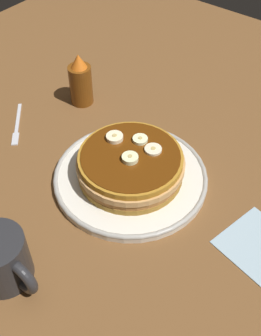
% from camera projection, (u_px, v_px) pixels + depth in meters
% --- Properties ---
extents(ground_plane, '(1.40, 1.40, 0.03)m').
position_uv_depth(ground_plane, '(130.00, 185.00, 0.76)').
color(ground_plane, brown).
extents(plate, '(0.27, 0.27, 0.02)m').
position_uv_depth(plate, '(130.00, 176.00, 0.74)').
color(plate, silver).
rests_on(plate, ground_plane).
extents(pancake_stack, '(0.19, 0.19, 0.05)m').
position_uv_depth(pancake_stack, '(130.00, 165.00, 0.72)').
color(pancake_stack, olive).
rests_on(pancake_stack, plate).
extents(banana_slice_0, '(0.03, 0.03, 0.01)m').
position_uv_depth(banana_slice_0, '(130.00, 158.00, 0.69)').
color(banana_slice_0, '#EBEDB5').
rests_on(banana_slice_0, pancake_stack).
extents(banana_slice_1, '(0.03, 0.03, 0.01)m').
position_uv_depth(banana_slice_1, '(115.00, 137.00, 0.73)').
color(banana_slice_1, '#FCEABD').
rests_on(banana_slice_1, pancake_stack).
extents(banana_slice_2, '(0.03, 0.03, 0.01)m').
position_uv_depth(banana_slice_2, '(153.00, 150.00, 0.71)').
color(banana_slice_2, '#F2E5BF').
rests_on(banana_slice_2, pancake_stack).
extents(banana_slice_3, '(0.03, 0.03, 0.01)m').
position_uv_depth(banana_slice_3, '(140.00, 140.00, 0.73)').
color(banana_slice_3, '#EFF2BB').
rests_on(banana_slice_3, pancake_stack).
extents(coffee_mug, '(0.12, 0.08, 0.08)m').
position_uv_depth(coffee_mug, '(1.00, 260.00, 0.58)').
color(coffee_mug, '#262628').
rests_on(coffee_mug, ground_plane).
extents(napkin, '(0.13, 0.13, 0.00)m').
position_uv_depth(napkin, '(260.00, 246.00, 0.65)').
color(napkin, '#99B2BF').
rests_on(napkin, ground_plane).
extents(fork, '(0.10, 0.10, 0.01)m').
position_uv_depth(fork, '(17.00, 126.00, 0.85)').
color(fork, silver).
rests_on(fork, ground_plane).
extents(syrup_bottle, '(0.05, 0.05, 0.11)m').
position_uv_depth(syrup_bottle, '(81.00, 82.00, 0.87)').
color(syrup_bottle, brown).
rests_on(syrup_bottle, ground_plane).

